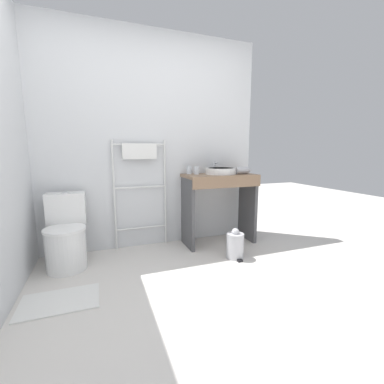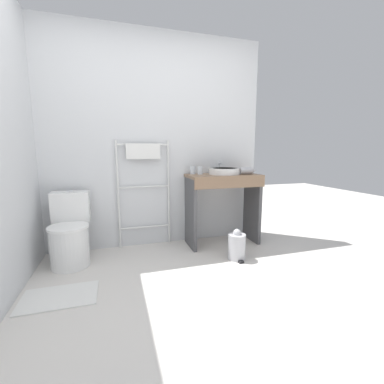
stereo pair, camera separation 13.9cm
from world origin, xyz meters
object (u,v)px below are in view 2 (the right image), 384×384
at_px(toilet, 70,234).
at_px(hair_dryer, 246,171).
at_px(sink_basin, 224,171).
at_px(cup_near_wall, 193,170).
at_px(cup_near_edge, 200,170).
at_px(trash_bin, 237,246).
at_px(towel_radiator, 144,171).

bearing_deg(toilet, hair_dryer, 1.30).
relative_size(sink_basin, hair_dryer, 1.72).
height_order(sink_basin, cup_near_wall, cup_near_wall).
height_order(toilet, cup_near_edge, cup_near_edge).
bearing_deg(toilet, cup_near_wall, 9.78).
bearing_deg(trash_bin, towel_radiator, 142.18).
bearing_deg(toilet, cup_near_edge, 7.16).
distance_m(toilet, hair_dryer, 2.07).
bearing_deg(trash_bin, hair_dryer, 53.59).
xyz_separation_m(towel_radiator, hair_dryer, (1.20, -0.24, -0.01)).
distance_m(hair_dryer, trash_bin, 0.93).
distance_m(toilet, cup_near_wall, 1.51).
height_order(towel_radiator, sink_basin, towel_radiator).
relative_size(sink_basin, cup_near_wall, 3.75).
distance_m(sink_basin, hair_dryer, 0.27).
bearing_deg(hair_dryer, toilet, -178.70).
xyz_separation_m(cup_near_wall, cup_near_edge, (0.08, -0.05, -0.00)).
height_order(towel_radiator, cup_near_wall, towel_radiator).
relative_size(toilet, cup_near_edge, 7.58).
distance_m(cup_near_edge, hair_dryer, 0.56).
xyz_separation_m(sink_basin, cup_near_edge, (-0.28, 0.07, 0.01)).
xyz_separation_m(cup_near_edge, trash_bin, (0.22, -0.58, -0.76)).
relative_size(toilet, towel_radiator, 0.58).
distance_m(toilet, cup_near_edge, 1.57).
bearing_deg(cup_near_wall, toilet, -170.22).
xyz_separation_m(towel_radiator, cup_near_edge, (0.66, -0.10, -0.00)).
xyz_separation_m(cup_near_wall, trash_bin, (0.29, -0.63, -0.76)).
bearing_deg(hair_dryer, trash_bin, -126.41).
bearing_deg(cup_near_wall, towel_radiator, 175.33).
relative_size(toilet, cup_near_wall, 7.33).
relative_size(towel_radiator, trash_bin, 3.83).
xyz_separation_m(toilet, cup_near_edge, (1.44, 0.18, 0.60)).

